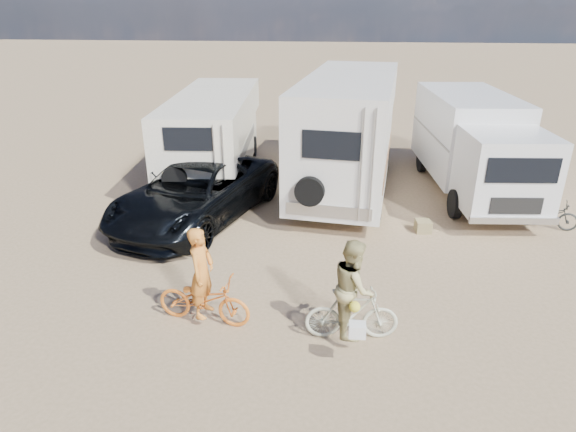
# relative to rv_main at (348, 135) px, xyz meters

# --- Properties ---
(ground) EXTENTS (140.00, 140.00, 0.00)m
(ground) POSITION_rel_rv_main_xyz_m (0.24, -6.62, -1.84)
(ground) COLOR #9E815E
(ground) RESTS_ON ground
(rv_main) EXTENTS (3.65, 8.08, 3.69)m
(rv_main) POSITION_rel_rv_main_xyz_m (0.00, 0.00, 0.00)
(rv_main) COLOR white
(rv_main) RESTS_ON ground
(rv_left) EXTENTS (2.94, 7.81, 2.85)m
(rv_left) POSITION_rel_rv_main_xyz_m (-4.68, 1.06, -0.42)
(rv_left) COLOR white
(rv_left) RESTS_ON ground
(box_truck) EXTENTS (2.93, 7.25, 3.03)m
(box_truck) POSITION_rel_rv_main_xyz_m (4.06, 0.05, -0.33)
(box_truck) COLOR silver
(box_truck) RESTS_ON ground
(dark_suv) EXTENTS (4.52, 6.59, 1.67)m
(dark_suv) POSITION_rel_rv_main_xyz_m (-4.30, -2.95, -1.01)
(dark_suv) COLOR black
(dark_suv) RESTS_ON ground
(bike_man) EXTENTS (1.97, 0.96, 0.99)m
(bike_man) POSITION_rel_rv_main_xyz_m (-2.86, -7.85, -1.35)
(bike_man) COLOR orange
(bike_man) RESTS_ON ground
(bike_woman) EXTENTS (1.77, 0.61, 1.04)m
(bike_woman) POSITION_rel_rv_main_xyz_m (-0.01, -8.11, -1.32)
(bike_woman) COLOR #B7B99C
(bike_woman) RESTS_ON ground
(rider_man) EXTENTS (0.54, 0.73, 1.84)m
(rider_man) POSITION_rel_rv_main_xyz_m (-2.86, -7.85, -0.92)
(rider_man) COLOR orange
(rider_man) RESTS_ON ground
(rider_woman) EXTENTS (0.76, 0.95, 1.86)m
(rider_woman) POSITION_rel_rv_main_xyz_m (-0.01, -8.11, -0.91)
(rider_woman) COLOR tan
(rider_woman) RESTS_ON ground
(bike_parked) EXTENTS (1.64, 0.95, 0.82)m
(bike_parked) POSITION_rel_rv_main_xyz_m (5.52, -2.66, -1.43)
(bike_parked) COLOR #2A2C29
(bike_parked) RESTS_ON ground
(cooler) EXTENTS (0.60, 0.49, 0.43)m
(cooler) POSITION_rel_rv_main_xyz_m (-0.84, -2.24, -1.63)
(cooler) COLOR #2F6899
(cooler) RESTS_ON ground
(crate) EXTENTS (0.44, 0.44, 0.32)m
(crate) POSITION_rel_rv_main_xyz_m (2.08, -3.23, -1.68)
(crate) COLOR olive
(crate) RESTS_ON ground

